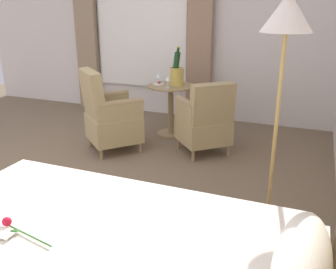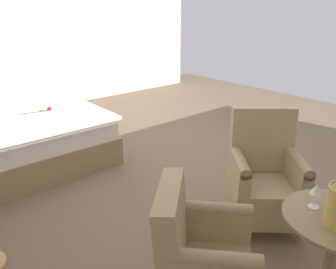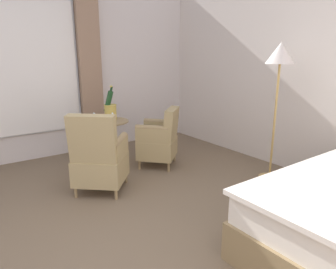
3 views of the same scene
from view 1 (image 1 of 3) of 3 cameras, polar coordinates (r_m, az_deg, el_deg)
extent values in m
cube|color=silver|center=(5.99, -3.67, 16.90)|extent=(0.12, 5.84, 2.83)
cube|color=white|center=(5.92, -4.01, 16.80)|extent=(0.02, 1.53, 1.99)
cube|color=white|center=(5.89, -4.14, 16.78)|extent=(0.02, 1.46, 1.95)
cube|color=#97785F|center=(5.51, 4.89, 15.07)|extent=(0.10, 0.36, 2.53)
cube|color=gray|center=(6.33, -12.35, 15.26)|extent=(0.10, 0.36, 2.53)
cube|color=white|center=(1.80, -15.23, -18.91)|extent=(1.69, 1.98, 0.04)
ellipsoid|color=white|center=(1.60, 19.75, -18.14)|extent=(0.70, 0.26, 0.27)
cylinder|color=#2D6628|center=(2.00, -20.52, -14.15)|extent=(0.07, 0.32, 0.01)
sphere|color=red|center=(2.11, -23.35, -12.09)|extent=(0.05, 0.05, 0.05)
ellipsoid|color=#33702D|center=(2.04, -22.25, -13.38)|extent=(0.04, 0.05, 0.01)
cube|color=white|center=(2.05, -23.79, -13.56)|extent=(0.08, 0.11, 0.00)
cylinder|color=tan|center=(3.17, 14.76, -12.79)|extent=(0.28, 0.28, 0.03)
cylinder|color=tan|center=(2.86, 16.02, -0.02)|extent=(0.03, 0.03, 1.46)
cone|color=silver|center=(2.71, 17.76, 17.33)|extent=(0.35, 0.35, 0.26)
cylinder|color=#947B51|center=(5.03, 0.42, 0.15)|extent=(0.37, 0.37, 0.03)
cylinder|color=#947B51|center=(4.93, 0.43, 3.56)|extent=(0.07, 0.07, 0.65)
cylinder|color=#947B51|center=(4.85, 0.44, 7.38)|extent=(0.61, 0.61, 0.02)
cylinder|color=gold|center=(4.83, 1.35, 8.77)|extent=(0.17, 0.17, 0.22)
torus|color=gold|center=(4.81, 1.36, 10.05)|extent=(0.19, 0.19, 0.02)
cylinder|color=white|center=(4.82, 1.36, 9.82)|extent=(0.15, 0.15, 0.03)
cylinder|color=#1E4723|center=(4.83, 1.26, 10.71)|extent=(0.14, 0.13, 0.32)
cylinder|color=#193D1E|center=(4.76, 1.54, 12.75)|extent=(0.05, 0.05, 0.08)
sphere|color=gold|center=(4.75, 1.54, 13.15)|extent=(0.04, 0.04, 0.04)
cylinder|color=white|center=(4.94, -1.44, 7.75)|extent=(0.07, 0.07, 0.01)
cylinder|color=white|center=(4.94, -1.45, 8.25)|extent=(0.01, 0.01, 0.08)
cone|color=white|center=(4.92, -1.45, 9.05)|extent=(0.08, 0.08, 0.06)
cylinder|color=white|center=(4.71, 0.00, 7.18)|extent=(0.06, 0.06, 0.01)
cylinder|color=white|center=(4.70, 0.00, 7.71)|extent=(0.01, 0.01, 0.08)
cone|color=white|center=(4.69, 0.00, 8.57)|extent=(0.07, 0.07, 0.06)
cylinder|color=white|center=(4.91, -1.40, 7.71)|extent=(0.15, 0.15, 0.01)
sphere|color=#9D2C45|center=(4.90, -1.42, 7.91)|extent=(0.03, 0.03, 0.03)
sphere|color=maroon|center=(4.93, -1.28, 7.97)|extent=(0.03, 0.03, 0.03)
sphere|color=#9B301A|center=(4.90, -1.47, 7.90)|extent=(0.02, 0.02, 0.02)
cylinder|color=#947B51|center=(4.73, 6.60, -0.60)|extent=(0.04, 0.04, 0.13)
cylinder|color=#947B51|center=(4.55, 1.62, -1.28)|extent=(0.04, 0.04, 0.13)
cylinder|color=#947B51|center=(4.38, 9.16, -2.38)|extent=(0.04, 0.04, 0.13)
cylinder|color=#947B51|center=(4.18, 3.86, -3.21)|extent=(0.04, 0.04, 0.13)
cube|color=tan|center=(4.38, 5.40, 0.64)|extent=(0.73, 0.73, 0.27)
cube|color=tan|center=(4.10, 6.81, 4.60)|extent=(0.45, 0.47, 0.47)
cube|color=tan|center=(4.42, 7.86, 3.97)|extent=(0.40, 0.38, 0.21)
cylinder|color=#947B51|center=(4.40, 7.92, 5.27)|extent=(0.40, 0.38, 0.09)
cube|color=tan|center=(4.24, 2.80, 3.46)|extent=(0.40, 0.38, 0.21)
cylinder|color=#947B51|center=(4.22, 2.83, 4.82)|extent=(0.40, 0.38, 0.09)
cylinder|color=#947B51|center=(4.43, -4.23, -1.97)|extent=(0.04, 0.04, 0.12)
cylinder|color=#947B51|center=(4.84, -6.40, -0.14)|extent=(0.04, 0.04, 0.12)
cylinder|color=#947B51|center=(4.28, -10.12, -2.99)|extent=(0.04, 0.04, 0.12)
cylinder|color=#947B51|center=(4.71, -11.82, -1.01)|extent=(0.04, 0.04, 0.12)
cube|color=tan|center=(4.49, -8.27, 1.05)|extent=(0.78, 0.78, 0.30)
cube|color=tan|center=(4.31, -11.42, 5.96)|extent=(0.48, 0.51, 0.56)
cube|color=tan|center=(4.22, -7.17, 3.40)|extent=(0.44, 0.41, 0.19)
cylinder|color=#947B51|center=(4.19, -7.23, 4.67)|extent=(0.44, 0.41, 0.09)
cube|color=tan|center=(4.63, -9.10, 4.76)|extent=(0.44, 0.41, 0.19)
cylinder|color=#947B51|center=(4.61, -9.16, 5.93)|extent=(0.44, 0.41, 0.09)
camera|label=2|loc=(4.96, 22.65, 18.84)|focal=35.00mm
camera|label=3|loc=(3.50, -61.38, 7.97)|focal=32.00mm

